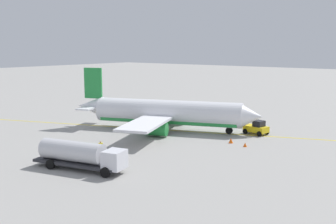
{
  "coord_description": "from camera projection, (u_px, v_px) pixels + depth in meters",
  "views": [
    {
      "loc": [
        39.6,
        -50.73,
        13.54
      ],
      "look_at": [
        0.0,
        0.0,
        3.0
      ],
      "focal_mm": 43.02,
      "sensor_mm": 36.0,
      "label": 1
    }
  ],
  "objects": [
    {
      "name": "pushback_tug",
      "position": [
        257.0,
        128.0,
        62.46
      ],
      "size": [
        3.86,
        2.78,
        2.2
      ],
      "color": "yellow",
      "rests_on": "ground"
    },
    {
      "name": "taxi_line_marking",
      "position": [
        168.0,
        130.0,
        65.7
      ],
      "size": [
        83.63,
        32.3,
        0.01
      ],
      "primitive_type": "cube",
      "rotation": [
        0.0,
        0.0,
        0.37
      ],
      "color": "yellow",
      "rests_on": "ground"
    },
    {
      "name": "safety_cone_nose",
      "position": [
        245.0,
        145.0,
        54.78
      ],
      "size": [
        0.52,
        0.52,
        0.58
      ],
      "primitive_type": "cone",
      "color": "#F2590F",
      "rests_on": "ground"
    },
    {
      "name": "refueling_worker",
      "position": [
        101.0,
        148.0,
        50.94
      ],
      "size": [
        0.62,
        0.63,
        1.71
      ],
      "color": "navy",
      "rests_on": "ground"
    },
    {
      "name": "safety_cone_wingtip",
      "position": [
        231.0,
        141.0,
        56.89
      ],
      "size": [
        0.64,
        0.64,
        0.71
      ],
      "primitive_type": "cone",
      "color": "#F2590F",
      "rests_on": "ground"
    },
    {
      "name": "airplane",
      "position": [
        165.0,
        113.0,
        65.38
      ],
      "size": [
        30.52,
        27.65,
        9.94
      ],
      "color": "white",
      "rests_on": "ground"
    },
    {
      "name": "ground_plane",
      "position": [
        168.0,
        130.0,
        65.7
      ],
      "size": [
        400.0,
        400.0,
        0.0
      ],
      "primitive_type": "plane",
      "color": "#9E9B96"
    },
    {
      "name": "fuel_tanker",
      "position": [
        80.0,
        154.0,
        44.44
      ],
      "size": [
        11.37,
        5.08,
        3.15
      ],
      "color": "#2D2D33",
      "rests_on": "ground"
    }
  ]
}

